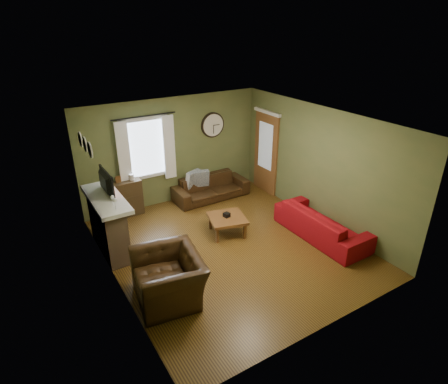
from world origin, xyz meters
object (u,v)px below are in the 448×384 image
sofa_red (322,223)px  armchair (169,277)px  bookshelf (126,198)px  coffee_table (227,225)px  sofa_brown (211,187)px

sofa_red → armchair: bearing=91.1°
bookshelf → coffee_table: 2.50m
sofa_brown → coffee_table: bearing=-108.7°
armchair → coffee_table: size_ratio=1.61×
sofa_red → coffee_table: sofa_red is taller
sofa_brown → coffee_table: (-0.58, -1.72, -0.08)m
sofa_brown → armchair: 3.85m
armchair → bookshelf: bearing=-177.3°
bookshelf → sofa_brown: bookshelf is taller
armchair → coffee_table: 2.26m
sofa_red → coffee_table: bearing=54.8°
sofa_brown → sofa_red: bearing=-69.9°
bookshelf → sofa_brown: size_ratio=0.44×
bookshelf → sofa_red: bookshelf is taller
sofa_red → armchair: armchair is taller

